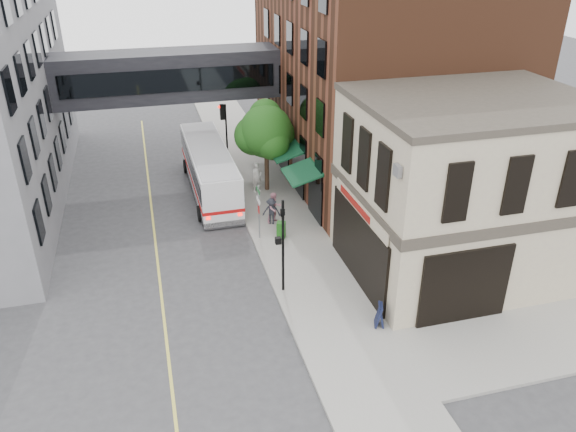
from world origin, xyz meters
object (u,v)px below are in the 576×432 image
pedestrian_a (257,177)px  sandwich_board (380,315)px  bus (209,168)px  newspaper_box (281,230)px  pedestrian_c (271,211)px  pedestrian_b (274,208)px

pedestrian_a → sandwich_board: pedestrian_a is taller
bus → newspaper_box: bus is taller
bus → pedestrian_a: bearing=-21.7°
bus → newspaper_box: 7.73m
bus → pedestrian_c: 6.16m
newspaper_box → sandwich_board: sandwich_board is taller
pedestrian_c → sandwich_board: size_ratio=1.51×
pedestrian_a → sandwich_board: bearing=-104.5°
sandwich_board → pedestrian_c: bearing=122.7°
sandwich_board → bus: bearing=127.5°
newspaper_box → bus: bearing=135.5°
bus → pedestrian_a: (2.78, -1.11, -0.49)m
pedestrian_c → newspaper_box: 1.65m
pedestrian_c → sandwich_board: pedestrian_c is taller
pedestrian_b → pedestrian_a: bearing=73.0°
bus → newspaper_box: size_ratio=12.02×
pedestrian_c → sandwich_board: (2.21, -9.89, -0.26)m
pedestrian_a → pedestrian_c: size_ratio=1.24×
pedestrian_a → newspaper_box: pedestrian_a is taller
bus → sandwich_board: bearing=-72.5°
bus → pedestrian_c: bearing=-64.5°
pedestrian_c → sandwich_board: 10.14m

